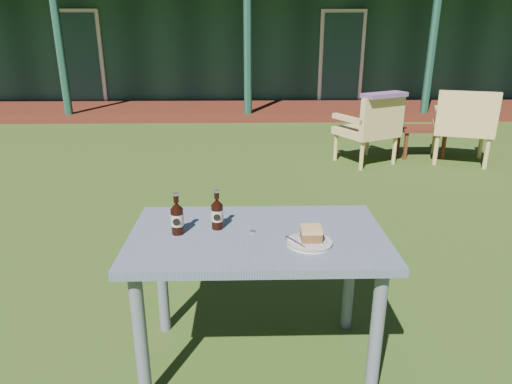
{
  "coord_description": "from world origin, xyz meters",
  "views": [
    {
      "loc": [
        -0.05,
        -3.54,
        1.63
      ],
      "look_at": [
        0.0,
        -1.3,
        0.82
      ],
      "focal_mm": 32.0,
      "sensor_mm": 36.0,
      "label": 1
    }
  ],
  "objects_px": {
    "cake_slice": "(311,233)",
    "armchair_right": "(464,123)",
    "plate": "(309,242)",
    "side_table": "(422,131)",
    "cola_bottle_near": "(217,213)",
    "armchair_left": "(371,126)",
    "cafe_table": "(258,253)",
    "cola_bottle_far": "(177,218)"
  },
  "relations": [
    {
      "from": "cola_bottle_far",
      "to": "armchair_right",
      "type": "xyz_separation_m",
      "value": [
        3.04,
        3.61,
        -0.28
      ]
    },
    {
      "from": "armchair_right",
      "to": "side_table",
      "type": "height_order",
      "value": "armchair_right"
    },
    {
      "from": "cafe_table",
      "to": "side_table",
      "type": "bearing_deg",
      "value": 59.93
    },
    {
      "from": "cola_bottle_near",
      "to": "side_table",
      "type": "bearing_deg",
      "value": 57.47
    },
    {
      "from": "cafe_table",
      "to": "armchair_right",
      "type": "xyz_separation_m",
      "value": [
        2.67,
        3.62,
        -0.1
      ]
    },
    {
      "from": "cola_bottle_near",
      "to": "cafe_table",
      "type": "bearing_deg",
      "value": -19.26
    },
    {
      "from": "cake_slice",
      "to": "plate",
      "type": "bearing_deg",
      "value": -118.88
    },
    {
      "from": "plate",
      "to": "cake_slice",
      "type": "distance_m",
      "value": 0.04
    },
    {
      "from": "armchair_right",
      "to": "cola_bottle_far",
      "type": "bearing_deg",
      "value": -130.09
    },
    {
      "from": "armchair_left",
      "to": "side_table",
      "type": "relative_size",
      "value": 1.44
    },
    {
      "from": "cake_slice",
      "to": "cola_bottle_near",
      "type": "distance_m",
      "value": 0.46
    },
    {
      "from": "plate",
      "to": "side_table",
      "type": "bearing_deg",
      "value": 63.13
    },
    {
      "from": "cola_bottle_near",
      "to": "side_table",
      "type": "relative_size",
      "value": 0.32
    },
    {
      "from": "armchair_left",
      "to": "side_table",
      "type": "distance_m",
      "value": 0.86
    },
    {
      "from": "cake_slice",
      "to": "armchair_left",
      "type": "bearing_deg",
      "value": 71.05
    },
    {
      "from": "cola_bottle_near",
      "to": "plate",
      "type": "bearing_deg",
      "value": -23.16
    },
    {
      "from": "cola_bottle_near",
      "to": "cake_slice",
      "type": "bearing_deg",
      "value": -21.09
    },
    {
      "from": "cola_bottle_far",
      "to": "side_table",
      "type": "bearing_deg",
      "value": 55.97
    },
    {
      "from": "cola_bottle_far",
      "to": "cake_slice",
      "type": "bearing_deg",
      "value": -10.23
    },
    {
      "from": "plate",
      "to": "armchair_right",
      "type": "distance_m",
      "value": 4.47
    },
    {
      "from": "cafe_table",
      "to": "plate",
      "type": "xyz_separation_m",
      "value": [
        0.23,
        -0.11,
        0.11
      ]
    },
    {
      "from": "plate",
      "to": "armchair_left",
      "type": "xyz_separation_m",
      "value": [
        1.28,
        3.73,
        -0.24
      ]
    },
    {
      "from": "cola_bottle_far",
      "to": "armchair_right",
      "type": "height_order",
      "value": "armchair_right"
    },
    {
      "from": "plate",
      "to": "side_table",
      "type": "relative_size",
      "value": 0.34
    },
    {
      "from": "cafe_table",
      "to": "armchair_right",
      "type": "bearing_deg",
      "value": 53.64
    },
    {
      "from": "cake_slice",
      "to": "cola_bottle_near",
      "type": "relative_size",
      "value": 0.47
    },
    {
      "from": "cola_bottle_near",
      "to": "side_table",
      "type": "height_order",
      "value": "cola_bottle_near"
    },
    {
      "from": "cola_bottle_near",
      "to": "cola_bottle_far",
      "type": "distance_m",
      "value": 0.19
    },
    {
      "from": "armchair_left",
      "to": "armchair_right",
      "type": "xyz_separation_m",
      "value": [
        1.16,
        0.01,
        0.04
      ]
    },
    {
      "from": "cafe_table",
      "to": "cake_slice",
      "type": "xyz_separation_m",
      "value": [
        0.24,
        -0.1,
        0.15
      ]
    },
    {
      "from": "cola_bottle_far",
      "to": "armchair_left",
      "type": "distance_m",
      "value": 4.08
    },
    {
      "from": "cola_bottle_near",
      "to": "side_table",
      "type": "xyz_separation_m",
      "value": [
        2.48,
        3.89,
        -0.46
      ]
    },
    {
      "from": "armchair_right",
      "to": "side_table",
      "type": "relative_size",
      "value": 1.54
    },
    {
      "from": "cafe_table",
      "to": "armchair_left",
      "type": "height_order",
      "value": "armchair_left"
    },
    {
      "from": "cake_slice",
      "to": "cola_bottle_far",
      "type": "distance_m",
      "value": 0.62
    },
    {
      "from": "cola_bottle_near",
      "to": "armchair_right",
      "type": "bearing_deg",
      "value": 51.21
    },
    {
      "from": "cola_bottle_near",
      "to": "armchair_left",
      "type": "bearing_deg",
      "value": 64.38
    },
    {
      "from": "cake_slice",
      "to": "armchair_right",
      "type": "height_order",
      "value": "armchair_right"
    },
    {
      "from": "cake_slice",
      "to": "side_table",
      "type": "xyz_separation_m",
      "value": [
        2.05,
        4.05,
        -0.42
      ]
    },
    {
      "from": "cola_bottle_far",
      "to": "side_table",
      "type": "height_order",
      "value": "cola_bottle_far"
    },
    {
      "from": "cake_slice",
      "to": "cafe_table",
      "type": "bearing_deg",
      "value": 157.48
    },
    {
      "from": "plate",
      "to": "cola_bottle_near",
      "type": "distance_m",
      "value": 0.46
    }
  ]
}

